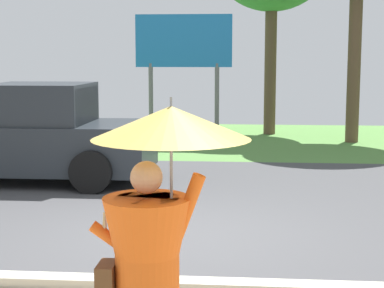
{
  "coord_description": "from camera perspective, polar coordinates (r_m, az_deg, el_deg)",
  "views": [
    {
      "loc": [
        0.94,
        -8.24,
        2.39
      ],
      "look_at": [
        0.14,
        1.0,
        1.1
      ],
      "focal_mm": 59.06,
      "sensor_mm": 36.0,
      "label": 1
    }
  ],
  "objects": [
    {
      "name": "ground_plane",
      "position": [
        11.49,
        0.15,
        -4.33
      ],
      "size": [
        40.0,
        22.0,
        0.2
      ],
      "color": "#424244"
    },
    {
      "name": "monk_pedestrian",
      "position": [
        4.34,
        -3.5,
        -9.02
      ],
      "size": [
        1.11,
        1.06,
        2.13
      ],
      "rotation": [
        0.0,
        0.0,
        0.06
      ],
      "color": "#E55B19",
      "rests_on": "ground_plane"
    },
    {
      "name": "pickup_truck",
      "position": [
        12.61,
        -15.41,
        0.71
      ],
      "size": [
        5.2,
        2.28,
        1.88
      ],
      "rotation": [
        0.0,
        0.0,
        -0.04
      ],
      "color": "#23282D",
      "rests_on": "ground_plane"
    },
    {
      "name": "roadside_billboard",
      "position": [
        17.12,
        -0.76,
        8.46
      ],
      "size": [
        2.6,
        0.12,
        3.5
      ],
      "color": "slate",
      "rests_on": "ground_plane"
    }
  ]
}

